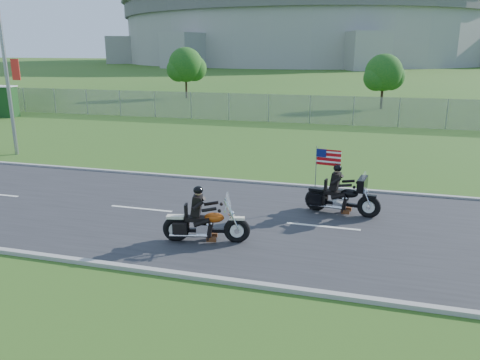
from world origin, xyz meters
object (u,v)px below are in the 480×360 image
(motorcycle_lead, at_px, (205,225))
(motorcycle_follow, at_px, (342,198))
(porta_toilet_a, at_px, (8,102))
(streetlight, at_px, (6,38))

(motorcycle_lead, height_order, motorcycle_follow, motorcycle_follow)
(porta_toilet_a, relative_size, motorcycle_follow, 0.94)
(streetlight, xyz_separation_m, porta_toilet_a, (-10.02, 10.78, -4.49))
(streetlight, relative_size, porta_toilet_a, 4.35)
(porta_toilet_a, height_order, motorcycle_lead, porta_toilet_a)
(porta_toilet_a, distance_m, motorcycle_lead, 29.80)
(porta_toilet_a, bearing_deg, motorcycle_follow, -30.62)
(streetlight, height_order, motorcycle_lead, streetlight)
(porta_toilet_a, relative_size, motorcycle_lead, 0.95)
(porta_toilet_a, xyz_separation_m, motorcycle_follow, (26.44, -15.65, -0.59))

